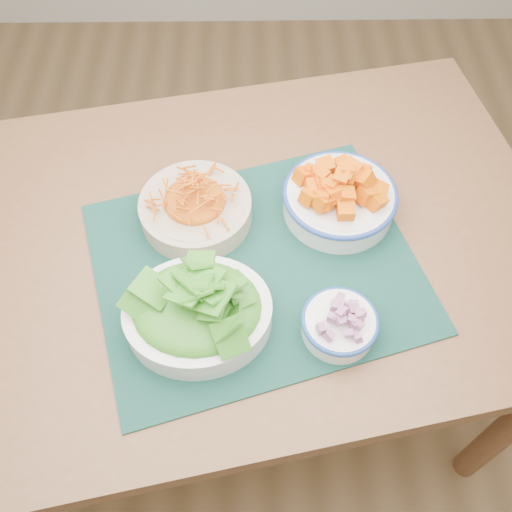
{
  "coord_description": "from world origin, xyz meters",
  "views": [
    {
      "loc": [
        0.14,
        -0.44,
        1.61
      ],
      "look_at": [
        0.14,
        0.12,
        0.78
      ],
      "focal_mm": 40.0,
      "sensor_mm": 36.0,
      "label": 1
    }
  ],
  "objects": [
    {
      "name": "squash_bowl",
      "position": [
        0.3,
        0.25,
        0.8
      ],
      "size": [
        0.26,
        0.26,
        0.11
      ],
      "rotation": [
        0.0,
        0.0,
        0.3
      ],
      "color": "silver",
      "rests_on": "placemat"
    },
    {
      "name": "lettuce_bowl",
      "position": [
        0.05,
        0.01,
        0.81
      ],
      "size": [
        0.26,
        0.23,
        0.11
      ],
      "rotation": [
        0.0,
        0.0,
        0.11
      ],
      "color": "white",
      "rests_on": "placemat"
    },
    {
      "name": "onion_bowl",
      "position": [
        0.28,
        -0.01,
        0.79
      ],
      "size": [
        0.15,
        0.15,
        0.07
      ],
      "rotation": [
        0.0,
        0.0,
        -0.34
      ],
      "color": "white",
      "rests_on": "placemat"
    },
    {
      "name": "carrot_bowl",
      "position": [
        0.03,
        0.23,
        0.79
      ],
      "size": [
        0.26,
        0.26,
        0.08
      ],
      "rotation": [
        0.0,
        0.0,
        0.33
      ],
      "color": "#BFAA8E",
      "rests_on": "placemat"
    },
    {
      "name": "placemat",
      "position": [
        0.14,
        0.12,
        0.75
      ],
      "size": [
        0.67,
        0.6,
        0.0
      ],
      "primitive_type": "cube",
      "rotation": [
        0.0,
        0.0,
        0.29
      ],
      "color": "black",
      "rests_on": "table"
    },
    {
      "name": "table",
      "position": [
        0.1,
        0.19,
        0.65
      ],
      "size": [
        1.36,
        1.04,
        0.75
      ],
      "rotation": [
        0.0,
        0.0,
        0.19
      ],
      "color": "brown",
      "rests_on": "ground"
    },
    {
      "name": "ground",
      "position": [
        0.0,
        0.0,
        0.0
      ],
      "size": [
        4.0,
        4.0,
        0.0
      ],
      "primitive_type": "plane",
      "color": "olive",
      "rests_on": "ground"
    }
  ]
}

